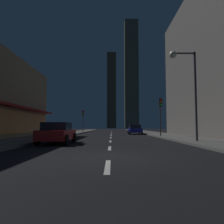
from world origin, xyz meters
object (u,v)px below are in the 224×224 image
Objects in this scene: fire_hydrant_far_left at (70,132)px; traffic_light_near_right at (161,108)px; car_parked_near at (58,133)px; traffic_light_far_left at (84,116)px; street_lamp_right at (185,73)px; car_parked_far at (136,129)px.

fire_hydrant_far_left is 0.16× the size of traffic_light_near_right.
traffic_light_far_left is (-1.90, 26.27, 2.45)m from car_parked_near.
fire_hydrant_far_left is 0.10× the size of street_lamp_right.
traffic_light_near_right is at bearing -30.40° from fire_hydrant_far_left.
car_parked_far is 12.74m from traffic_light_far_left.
traffic_light_far_left is at bearing 87.87° from fire_hydrant_far_left.
traffic_light_far_left is at bearing 122.23° from traffic_light_near_right.
car_parked_far is 1.01× the size of traffic_light_far_left.
traffic_light_far_left reaches higher than car_parked_near.
street_lamp_right is at bearing -90.85° from traffic_light_near_right.
car_parked_near is 0.64× the size of street_lamp_right.
car_parked_far is 17.62m from street_lamp_right.
car_parked_far is at bearing 102.08° from traffic_light_near_right.
car_parked_near is at bearing -135.89° from traffic_light_near_right.
car_parked_near is 1.00× the size of car_parked_far.
traffic_light_far_left is at bearing 113.06° from street_lamp_right.
traffic_light_far_left is (-9.10, 8.57, 2.45)m from car_parked_far.
car_parked_far is 9.40m from traffic_light_near_right.
traffic_light_far_left is 27.84m from street_lamp_right.
traffic_light_far_left is 0.64× the size of street_lamp_right.
street_lamp_right is (8.98, 0.71, 4.33)m from car_parked_near.
traffic_light_near_right reaches higher than fire_hydrant_far_left.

